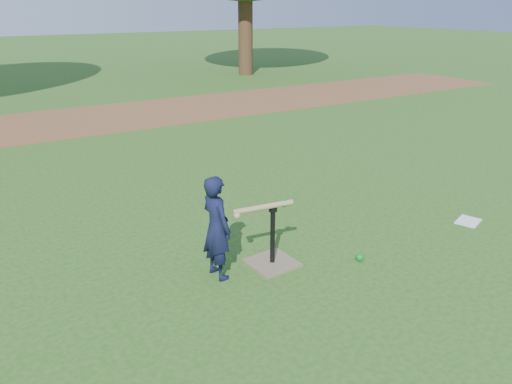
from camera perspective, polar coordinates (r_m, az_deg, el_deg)
ground at (r=5.00m, az=5.01°, el=-7.69°), size 80.00×80.00×0.00m
dirt_strip at (r=11.55m, az=-17.90°, el=7.97°), size 24.00×3.00×0.01m
child at (r=4.50m, az=-4.54°, el=-4.07°), size 0.27×0.38×0.98m
wiffle_ball_ground at (r=5.04m, az=11.76°, el=-7.31°), size 0.08×0.08×0.08m
clipboard at (r=6.29m, az=23.09°, el=-3.09°), size 0.36×0.32×0.01m
batting_tee at (r=4.85m, az=1.88°, el=-7.04°), size 0.45×0.45×0.61m
swing_action at (r=4.56m, az=1.03°, el=-1.73°), size 0.63×0.13×0.08m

